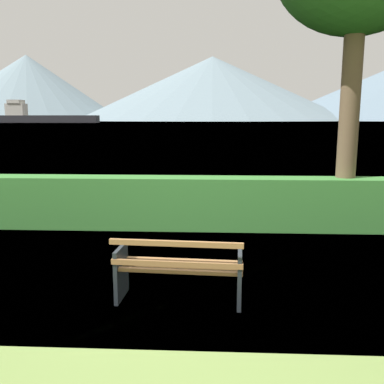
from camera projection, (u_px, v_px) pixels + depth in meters
The scene contains 6 objects.
ground_plane at pixel (180, 300), 5.25m from camera, with size 1400.00×1400.00×0.00m, color olive.
water_surface at pixel (212, 122), 309.00m from camera, with size 620.00×620.00×0.00m, color slate.
park_bench at pixel (179, 270), 5.12m from camera, with size 1.61×0.67×0.87m.
hedge_row at pixel (193, 203), 8.60m from camera, with size 10.80×0.63×1.08m, color #387A33.
cargo_ship_large at pixel (41, 116), 256.79m from camera, with size 62.44×8.78×13.98m.
distant_hills at pixel (271, 88), 560.94m from camera, with size 871.63×409.13×89.22m.
Camera 1 is at (0.40, -4.92, 2.26)m, focal length 38.71 mm.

